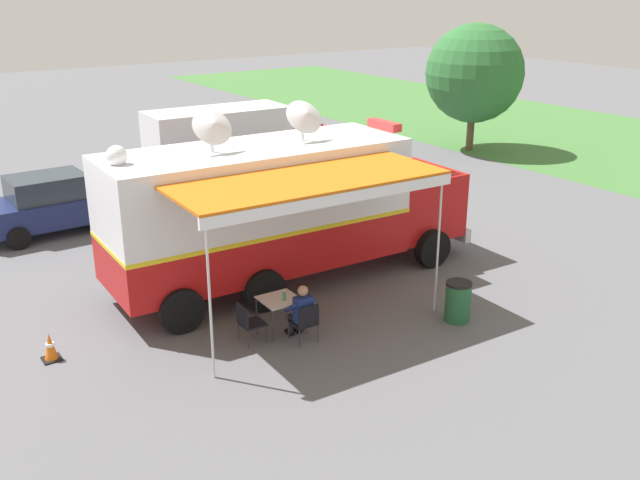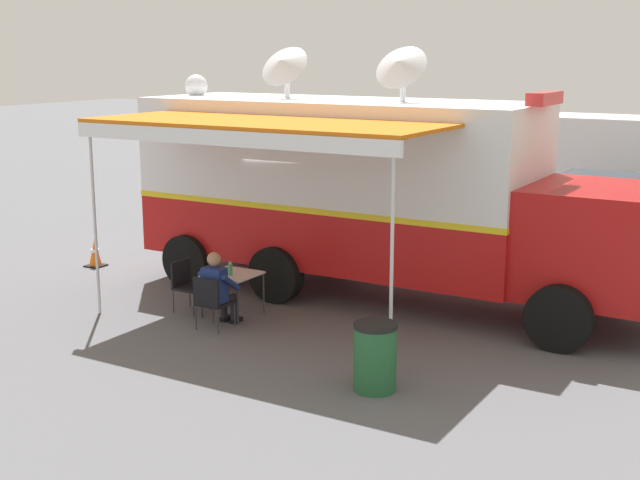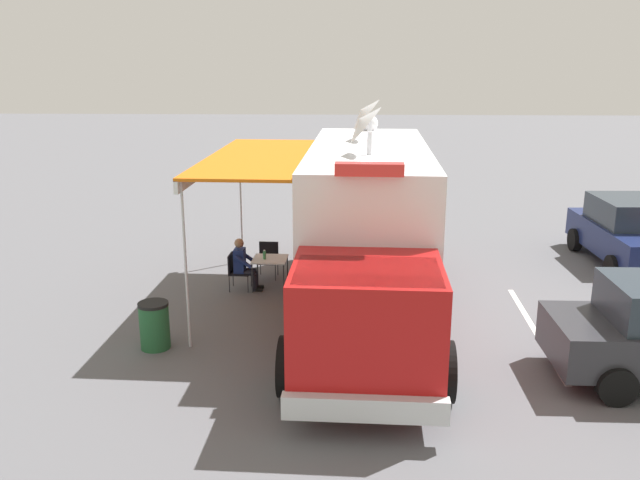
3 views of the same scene
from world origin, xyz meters
name	(u,v)px [view 2 (image 2 of 3)]	position (x,y,z in m)	size (l,w,h in m)	color
ground_plane	(338,290)	(0.00, 0.00, 0.00)	(100.00, 100.00, 0.00)	#5B5B60
lot_stripe	(477,261)	(-3.36, 1.57, 0.00)	(0.12, 4.80, 0.01)	silver
command_truck	(374,190)	(0.06, 0.75, 1.95)	(5.06, 9.57, 4.53)	#B71414
folding_table	(232,277)	(2.27, -0.79, 0.67)	(0.83, 0.83, 0.73)	silver
water_bottle	(230,269)	(2.39, -0.75, 0.83)	(0.07, 0.07, 0.22)	#3F9959
folding_chair_at_table	(211,299)	(3.07, -0.66, 0.51)	(0.50, 0.50, 0.87)	black
folding_chair_beside_table	(187,281)	(2.41, -1.64, 0.51)	(0.50, 0.50, 0.87)	black
seated_responder	(218,288)	(2.88, -0.65, 0.65)	(0.67, 0.57, 1.25)	navy
trash_bin	(375,357)	(4.09, 2.68, 0.46)	(0.57, 0.57, 0.91)	#235B33
traffic_cone	(95,253)	(0.82, -5.21, 0.28)	(0.36, 0.36, 0.58)	black
car_behind_truck	(597,216)	(-5.07, 3.65, 0.88)	(4.21, 2.03, 1.76)	#2D2D33
car_far_corner	(358,183)	(-6.99, -3.01, 0.88)	(2.10, 4.24, 1.76)	navy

